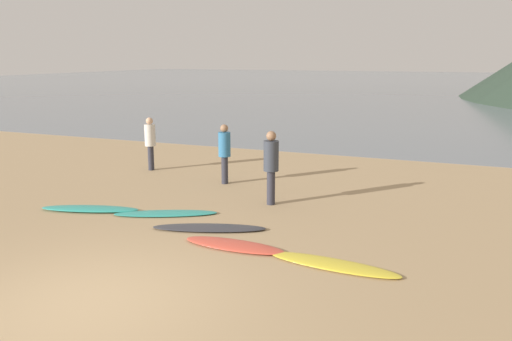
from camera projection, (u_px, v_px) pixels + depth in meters
The scene contains 10 objects.
ground_plane at pixel (305, 170), 16.35m from camera, with size 120.00×120.00×0.20m, color tan.
ocean_water at pixel (436, 84), 63.49m from camera, with size 140.00×100.00×0.01m, color slate.
surfboard_0 at pixel (90, 209), 11.70m from camera, with size 2.19×0.49×0.10m, color teal.
surfboard_1 at pixel (166, 213), 11.42m from camera, with size 2.21×0.50×0.06m, color teal.
surfboard_2 at pixel (209, 228), 10.44m from camera, with size 2.24×0.51×0.07m, color #333338.
surfboard_3 at pixel (234, 245), 9.48m from camera, with size 1.94×0.57×0.08m, color #D84C38.
surfboard_4 at pixel (333, 264), 8.62m from camera, with size 2.24×0.52×0.07m, color yellow.
person_0 at pixel (150, 139), 15.69m from camera, with size 0.32×0.32×1.57m.
person_1 at pixel (224, 149), 14.01m from camera, with size 0.32×0.32×1.59m.
person_2 at pixel (271, 162), 12.01m from camera, with size 0.34×0.34×1.70m.
Camera 1 is at (4.73, -5.34, 3.35)m, focal length 37.33 mm.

